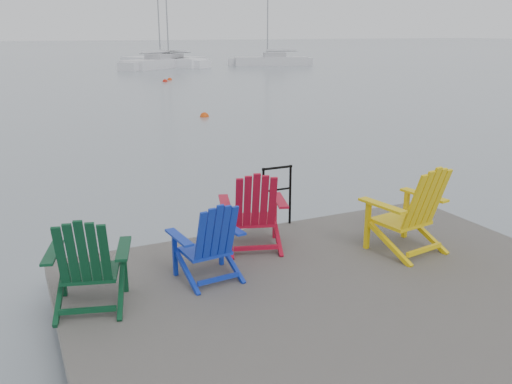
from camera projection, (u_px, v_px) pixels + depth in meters
name	position (u px, v px, depth m)	size (l,w,h in m)	color
ground	(357.00, 341.00, 5.96)	(400.00, 400.00, 0.00)	slate
dock	(359.00, 312.00, 5.86)	(6.00, 5.00, 1.40)	#2E2B29
handrail	(277.00, 190.00, 7.89)	(0.48, 0.04, 0.90)	black
chair_green	(87.00, 262.00, 5.49)	(0.97, 0.92, 1.05)	#09361E
chair_blue	(209.00, 241.00, 6.15)	(0.82, 0.76, 0.96)	#102BA5
chair_red	(254.00, 210.00, 7.03)	(1.01, 0.96, 1.08)	maroon
chair_yellow	(411.00, 209.00, 6.92)	(1.03, 0.97, 1.17)	yellow
sailboat_near	(164.00, 62.00, 52.20)	(6.65, 9.06, 12.49)	white
sailboat_mid	(165.00, 63.00, 50.73)	(9.51, 8.14, 13.59)	silver
sailboat_far	(271.00, 62.00, 53.58)	(7.37, 4.08, 10.04)	silver
buoy_a	(204.00, 117.00, 21.47)	(0.36, 0.36, 0.36)	#CA410B
buoy_c	(165.00, 82.00, 36.29)	(0.35, 0.35, 0.35)	#B8180A
buoy_d	(170.00, 80.00, 37.58)	(0.33, 0.33, 0.33)	red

